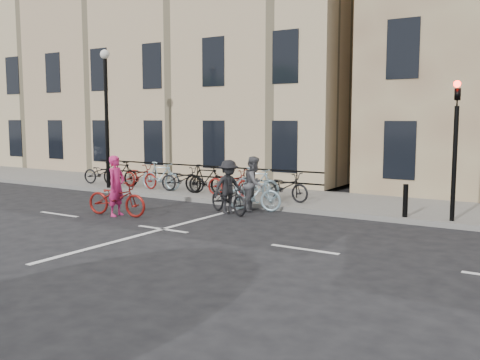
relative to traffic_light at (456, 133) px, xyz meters
The scene contains 11 objects.
ground 7.96m from the traffic_light, 145.01° to the right, with size 120.00×120.00×0.00m, color black.
sidewalk 10.60m from the traffic_light, behind, with size 46.00×4.00×0.15m, color slate.
building_west 17.70m from the traffic_light, 150.33° to the left, with size 20.00×10.00×10.00m, color tan.
building_far 33.42m from the traffic_light, 164.95° to the left, with size 12.00×10.00×9.00m, color tan.
traffic_light is the anchor object (origin of this frame).
lamp_post 12.74m from the traffic_light, behind, with size 0.36×0.36×5.28m.
bollard_east 2.21m from the traffic_light, behind, with size 0.14×0.14×0.90m, color black.
parked_bikes 9.70m from the traffic_light, behind, with size 10.40×1.23×1.05m.
cyclist_pink 9.48m from the traffic_light, 157.41° to the right, with size 2.06×0.96×1.76m.
cyclist_grey 5.95m from the traffic_light, behind, with size 1.80×0.92×1.68m.
cyclist_dark 6.49m from the traffic_light, 165.95° to the right, with size 1.91×1.28×1.61m.
Camera 1 is at (8.87, -10.33, 2.82)m, focal length 40.00 mm.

